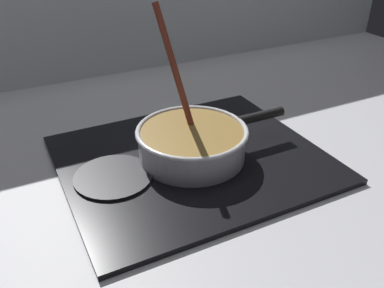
{
  "coord_description": "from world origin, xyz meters",
  "views": [
    {
      "loc": [
        -0.33,
        -0.52,
        0.5
      ],
      "look_at": [
        0.02,
        0.17,
        0.04
      ],
      "focal_mm": 38.52,
      "sensor_mm": 36.0,
      "label": 1
    }
  ],
  "objects": [
    {
      "name": "spare_burner",
      "position": [
        -0.16,
        0.17,
        0.01
      ],
      "size": [
        0.16,
        0.16,
        0.01
      ],
      "primitive_type": "cylinder",
      "color": "#262628",
      "rests_on": "hob_plate"
    },
    {
      "name": "ground",
      "position": [
        0.0,
        0.0,
        -0.02
      ],
      "size": [
        2.4,
        1.6,
        0.04
      ],
      "primitive_type": "cube",
      "color": "#B7B7BC"
    },
    {
      "name": "cooking_pan",
      "position": [
        0.02,
        0.17,
        0.05
      ],
      "size": [
        0.36,
        0.24,
        0.32
      ],
      "color": "silver",
      "rests_on": "hob_plate"
    },
    {
      "name": "burner_ring",
      "position": [
        0.02,
        0.17,
        0.02
      ],
      "size": [
        0.19,
        0.19,
        0.01
      ],
      "primitive_type": "torus",
      "color": "#592D0C",
      "rests_on": "hob_plate"
    },
    {
      "name": "hob_plate",
      "position": [
        0.02,
        0.17,
        0.01
      ],
      "size": [
        0.56,
        0.48,
        0.01
      ],
      "primitive_type": "cube",
      "color": "black",
      "rests_on": "ground"
    }
  ]
}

